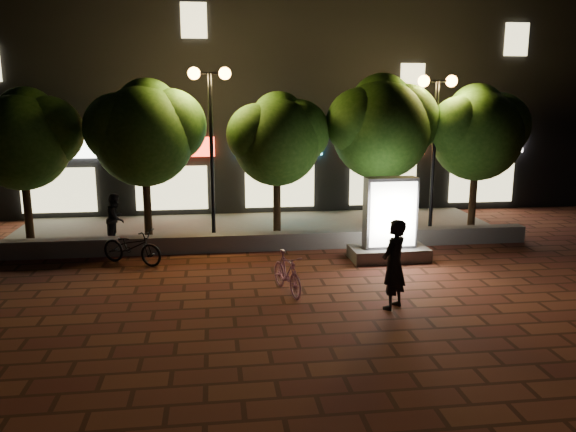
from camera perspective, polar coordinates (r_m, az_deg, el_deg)
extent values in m
plane|color=brown|center=(13.16, -0.65, -7.92)|extent=(80.00, 80.00, 0.00)
cube|color=#62605B|center=(16.89, -2.25, -2.52)|extent=(16.00, 0.45, 0.50)
cube|color=#62605B|center=(19.36, -2.92, -1.28)|extent=(16.00, 5.00, 0.08)
cube|color=black|center=(25.33, -4.24, 13.14)|extent=(28.00, 8.00, 10.00)
cube|color=white|center=(22.02, -22.12, 6.22)|extent=(3.20, 0.12, 0.70)
cube|color=beige|center=(22.20, -21.81, 2.37)|extent=(2.60, 0.10, 1.60)
cube|color=red|center=(21.37, -11.62, 6.70)|extent=(3.20, 0.12, 0.70)
cube|color=beige|center=(21.55, -11.46, 2.73)|extent=(2.60, 0.10, 1.60)
cube|color=#46D8F1|center=(21.45, -0.83, 6.97)|extent=(3.20, 0.12, 0.70)
cube|color=beige|center=(21.64, -0.82, 3.01)|extent=(2.60, 0.10, 1.60)
cube|color=orange|center=(22.27, 9.52, 6.99)|extent=(3.20, 0.12, 0.70)
cube|color=beige|center=(22.44, 9.39, 3.17)|extent=(2.60, 0.10, 1.60)
cube|color=silver|center=(23.74, 18.87, 6.81)|extent=(3.20, 0.12, 0.70)
cube|color=beige|center=(23.90, 18.63, 3.24)|extent=(2.60, 0.10, 1.60)
cube|color=beige|center=(21.38, -9.33, 18.61)|extent=(0.90, 0.10, 1.20)
cube|color=beige|center=(22.50, 12.24, 13.06)|extent=(0.90, 0.10, 1.20)
cube|color=beige|center=(24.20, 21.73, 15.97)|extent=(0.90, 0.10, 1.20)
cylinder|color=black|center=(18.83, -24.43, 0.89)|extent=(0.24, 0.24, 2.25)
sphere|color=#30591A|center=(18.59, -24.94, 6.62)|extent=(2.80, 2.80, 2.80)
sphere|color=#30591A|center=(18.57, -22.76, 7.73)|extent=(2.10, 2.10, 2.10)
sphere|color=#30591A|center=(18.86, -24.52, 8.86)|extent=(1.82, 1.82, 1.82)
cylinder|color=black|center=(18.10, -13.80, 1.36)|extent=(0.24, 0.24, 2.34)
sphere|color=#30591A|center=(17.85, -14.12, 7.66)|extent=(3.00, 3.00, 3.00)
sphere|color=#30591A|center=(17.96, -11.69, 8.76)|extent=(2.25, 2.25, 2.25)
sphere|color=#30591A|center=(17.78, -16.40, 8.33)|extent=(2.10, 2.10, 2.10)
sphere|color=#30591A|center=(18.15, -13.80, 10.12)|extent=(1.95, 1.95, 1.95)
cylinder|color=black|center=(18.10, -1.10, 1.49)|extent=(0.24, 0.24, 2.21)
sphere|color=#30591A|center=(17.86, -1.13, 7.32)|extent=(2.70, 2.70, 2.70)
sphere|color=#30591A|center=(18.12, 0.94, 8.34)|extent=(2.03, 2.03, 2.02)
sphere|color=#30591A|center=(17.63, -3.06, 8.06)|extent=(1.89, 1.89, 1.89)
sphere|color=#30591A|center=(18.17, -0.94, 9.54)|extent=(1.76, 1.76, 1.76)
cylinder|color=black|center=(18.73, 8.99, 2.05)|extent=(0.24, 0.24, 2.43)
sphere|color=#30591A|center=(18.49, 9.20, 8.37)|extent=(3.10, 3.10, 3.10)
sphere|color=#30591A|center=(18.89, 11.34, 9.28)|extent=(2.33, 2.33, 2.33)
sphere|color=#30591A|center=(18.14, 7.22, 9.15)|extent=(2.17, 2.17, 2.17)
sphere|color=#30591A|center=(18.82, 9.27, 10.79)|extent=(2.01, 2.02, 2.02)
cylinder|color=black|center=(19.87, 17.88, 1.99)|extent=(0.24, 0.24, 2.29)
sphere|color=#30591A|center=(19.65, 18.24, 7.58)|extent=(2.90, 2.90, 2.90)
sphere|color=#30591A|center=(20.13, 19.94, 8.41)|extent=(2.18, 2.17, 2.17)
sphere|color=#30591A|center=(19.22, 16.71, 8.34)|extent=(2.03, 2.03, 2.03)
sphere|color=#30591A|center=(19.97, 18.21, 9.73)|extent=(1.89, 1.88, 1.88)
cylinder|color=black|center=(17.59, -7.57, 5.68)|extent=(0.12, 0.12, 5.00)
cylinder|color=black|center=(17.50, -7.80, 13.85)|extent=(0.90, 0.08, 0.08)
sphere|color=#FFA03F|center=(17.51, -9.32, 13.80)|extent=(0.36, 0.36, 0.36)
sphere|color=#FFA03F|center=(17.50, -6.28, 13.88)|extent=(0.36, 0.36, 0.36)
cylinder|color=black|center=(18.93, 14.25, 5.56)|extent=(0.12, 0.12, 4.80)
cylinder|color=black|center=(18.82, 14.63, 12.83)|extent=(0.90, 0.08, 0.08)
sphere|color=#FFA03F|center=(18.66, 13.31, 12.91)|extent=(0.36, 0.36, 0.36)
sphere|color=#FFA03F|center=(18.99, 15.92, 12.75)|extent=(0.36, 0.36, 0.36)
cube|color=#62605B|center=(16.14, 9.95, -3.66)|extent=(2.14, 1.11, 0.35)
cube|color=#4C4C51|center=(15.87, 10.10, 0.33)|extent=(1.42, 0.52, 1.94)
cube|color=white|center=(15.64, 10.40, 0.14)|extent=(1.28, 0.07, 1.77)
cube|color=white|center=(16.11, 9.80, 0.51)|extent=(1.28, 0.07, 1.77)
imported|color=#E091C9|center=(13.21, -0.09, -5.66)|extent=(0.84, 1.66, 0.96)
imported|color=black|center=(12.35, 10.46, -4.74)|extent=(0.83, 0.82, 1.94)
imported|color=black|center=(15.96, -15.22, -2.94)|extent=(1.93, 1.48, 0.97)
imported|color=black|center=(17.95, -16.71, -0.23)|extent=(0.72, 0.84, 1.52)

